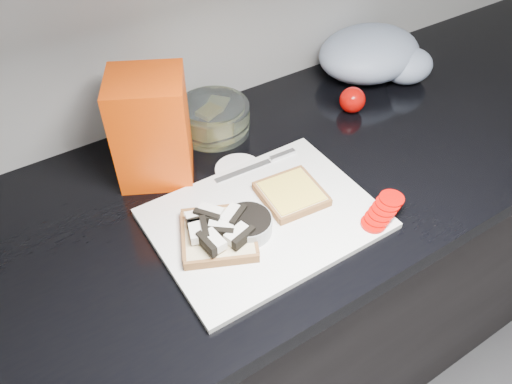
% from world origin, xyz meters
% --- Properties ---
extents(base_cabinet, '(3.50, 0.60, 0.86)m').
position_xyz_m(base_cabinet, '(0.00, 1.20, 0.43)').
color(base_cabinet, black).
rests_on(base_cabinet, ground).
extents(countertop, '(3.50, 0.64, 0.04)m').
position_xyz_m(countertop, '(0.00, 1.20, 0.88)').
color(countertop, black).
rests_on(countertop, base_cabinet).
extents(cutting_board, '(0.40, 0.30, 0.01)m').
position_xyz_m(cutting_board, '(-0.14, 1.10, 0.91)').
color(cutting_board, white).
rests_on(cutting_board, countertop).
extents(bread_left, '(0.18, 0.18, 0.04)m').
position_xyz_m(bread_left, '(-0.23, 1.10, 0.93)').
color(bread_left, beige).
rests_on(bread_left, cutting_board).
extents(bread_right, '(0.13, 0.13, 0.02)m').
position_xyz_m(bread_right, '(-0.07, 1.12, 0.92)').
color(bread_right, beige).
rests_on(bread_right, cutting_board).
extents(tomato_slices, '(0.12, 0.08, 0.02)m').
position_xyz_m(tomato_slices, '(0.05, 0.99, 0.92)').
color(tomato_slices, '#B90804').
rests_on(tomato_slices, cutting_board).
extents(knife, '(0.19, 0.02, 0.01)m').
position_xyz_m(knife, '(-0.05, 1.23, 0.91)').
color(knife, silver).
rests_on(knife, cutting_board).
extents(seed_tub, '(0.09, 0.09, 0.04)m').
position_xyz_m(seed_tub, '(-0.18, 1.09, 0.92)').
color(seed_tub, '#A1A5A6').
rests_on(seed_tub, countertop).
extents(tub_lid, '(0.11, 0.11, 0.01)m').
position_xyz_m(tub_lid, '(-0.10, 1.25, 0.90)').
color(tub_lid, white).
rests_on(tub_lid, countertop).
extents(glass_bowl, '(0.16, 0.16, 0.07)m').
position_xyz_m(glass_bowl, '(-0.08, 1.40, 0.93)').
color(glass_bowl, silver).
rests_on(glass_bowl, countertop).
extents(bread_bag, '(0.18, 0.18, 0.22)m').
position_xyz_m(bread_bag, '(-0.24, 1.33, 1.01)').
color(bread_bag, red).
rests_on(bread_bag, countertop).
extents(steel_canister, '(0.08, 0.08, 0.20)m').
position_xyz_m(steel_canister, '(-0.26, 1.38, 1.00)').
color(steel_canister, '#AFB0B4').
rests_on(steel_canister, countertop).
extents(grocery_bag, '(0.28, 0.25, 0.12)m').
position_xyz_m(grocery_bag, '(0.38, 1.38, 0.96)').
color(grocery_bag, '#97A2BA').
rests_on(grocery_bag, countertop).
extents(whole_tomatoes, '(0.06, 0.06, 0.06)m').
position_xyz_m(whole_tomatoes, '(0.23, 1.29, 0.93)').
color(whole_tomatoes, '#B90804').
rests_on(whole_tomatoes, countertop).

